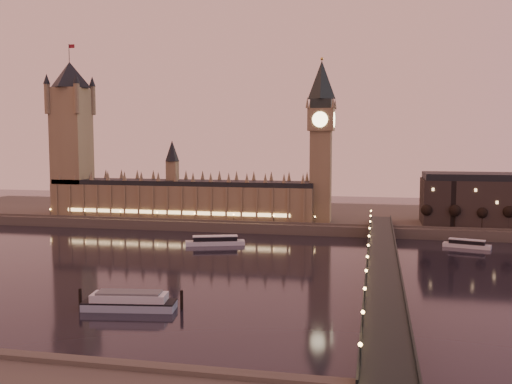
# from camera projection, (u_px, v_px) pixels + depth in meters

# --- Properties ---
(ground) EXTENTS (700.00, 700.00, 0.00)m
(ground) POSITION_uv_depth(u_px,v_px,m) (176.00, 268.00, 260.40)
(ground) COLOR black
(ground) RESTS_ON ground
(far_embankment) EXTENTS (560.00, 130.00, 6.00)m
(far_embankment) POSITION_uv_depth(u_px,v_px,m) (293.00, 216.00, 414.70)
(far_embankment) COLOR #423D35
(far_embankment) RESTS_ON ground
(palace_of_westminster) EXTENTS (180.00, 26.62, 52.00)m
(palace_of_westminster) POSITION_uv_depth(u_px,v_px,m) (181.00, 194.00, 384.56)
(palace_of_westminster) COLOR brown
(palace_of_westminster) RESTS_ON ground
(victoria_tower) EXTENTS (31.68, 31.68, 118.00)m
(victoria_tower) POSITION_uv_depth(u_px,v_px,m) (71.00, 129.00, 396.99)
(victoria_tower) COLOR brown
(victoria_tower) RESTS_ON ground
(big_ben) EXTENTS (17.68, 17.68, 104.00)m
(big_ben) POSITION_uv_depth(u_px,v_px,m) (321.00, 131.00, 361.30)
(big_ben) COLOR brown
(big_ben) RESTS_ON ground
(westminster_bridge) EXTENTS (13.20, 260.00, 15.30)m
(westminster_bridge) POSITION_uv_depth(u_px,v_px,m) (381.00, 265.00, 241.02)
(westminster_bridge) COLOR black
(westminster_bridge) RESTS_ON ground
(bare_tree_0) EXTENTS (6.80, 6.80, 13.83)m
(bare_tree_0) POSITION_uv_depth(u_px,v_px,m) (425.00, 210.00, 340.80)
(bare_tree_0) COLOR black
(bare_tree_0) RESTS_ON ground
(bare_tree_1) EXTENTS (6.80, 6.80, 13.83)m
(bare_tree_1) POSITION_uv_depth(u_px,v_px,m) (454.00, 211.00, 337.48)
(bare_tree_1) COLOR black
(bare_tree_1) RESTS_ON ground
(bare_tree_2) EXTENTS (6.80, 6.80, 13.83)m
(bare_tree_2) POSITION_uv_depth(u_px,v_px,m) (482.00, 212.00, 334.16)
(bare_tree_2) COLOR black
(bare_tree_2) RESTS_ON ground
(bare_tree_3) EXTENTS (6.80, 6.80, 13.83)m
(bare_tree_3) POSITION_uv_depth(u_px,v_px,m) (512.00, 212.00, 330.84)
(bare_tree_3) COLOR black
(bare_tree_3) RESTS_ON ground
(cruise_boat_a) EXTENTS (33.36, 17.08, 5.25)m
(cruise_boat_a) POSITION_uv_depth(u_px,v_px,m) (215.00, 241.00, 316.90)
(cruise_boat_a) COLOR silver
(cruise_boat_a) RESTS_ON ground
(cruise_boat_b) EXTENTS (25.43, 12.56, 4.56)m
(cruise_boat_b) POSITION_uv_depth(u_px,v_px,m) (467.00, 244.00, 309.18)
(cruise_boat_b) COLOR silver
(cruise_boat_b) RESTS_ON ground
(moored_barge) EXTENTS (36.47, 13.46, 6.75)m
(moored_barge) POSITION_uv_depth(u_px,v_px,m) (129.00, 301.00, 196.39)
(moored_barge) COLOR #97AAC0
(moored_barge) RESTS_ON ground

